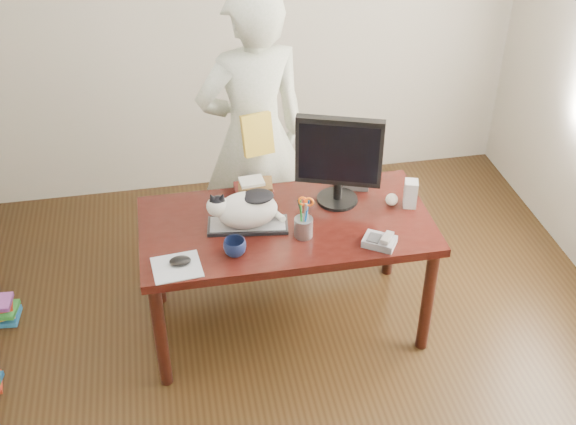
% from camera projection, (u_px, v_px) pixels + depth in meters
% --- Properties ---
extents(room, '(4.50, 4.50, 4.50)m').
position_uv_depth(room, '(312.00, 191.00, 3.13)').
color(room, black).
rests_on(room, ground).
extents(desk, '(1.60, 0.80, 0.75)m').
position_uv_depth(desk, '(284.00, 235.00, 4.11)').
color(desk, black).
rests_on(desk, ground).
extents(keyboard, '(0.45, 0.22, 0.03)m').
position_uv_depth(keyboard, '(248.00, 225.00, 3.91)').
color(keyboard, black).
rests_on(keyboard, desk).
extents(cat, '(0.43, 0.25, 0.24)m').
position_uv_depth(cat, '(245.00, 209.00, 3.84)').
color(cat, silver).
rests_on(cat, keyboard).
extents(monitor, '(0.47, 0.30, 0.54)m').
position_uv_depth(monitor, '(339.00, 157.00, 3.94)').
color(monitor, black).
rests_on(monitor, desk).
extents(pen_cup, '(0.13, 0.13, 0.25)m').
position_uv_depth(pen_cup, '(304.00, 225.00, 3.82)').
color(pen_cup, gray).
rests_on(pen_cup, desk).
extents(mousepad, '(0.26, 0.24, 0.01)m').
position_uv_depth(mousepad, '(177.00, 267.00, 3.64)').
color(mousepad, '#B6BCC3').
rests_on(mousepad, desk).
extents(mouse, '(0.12, 0.08, 0.04)m').
position_uv_depth(mouse, '(180.00, 261.00, 3.64)').
color(mouse, black).
rests_on(mouse, mousepad).
extents(coffee_mug, '(0.17, 0.17, 0.09)m').
position_uv_depth(coffee_mug, '(235.00, 247.00, 3.70)').
color(coffee_mug, black).
rests_on(coffee_mug, desk).
extents(phone, '(0.20, 0.19, 0.08)m').
position_uv_depth(phone, '(380.00, 241.00, 3.78)').
color(phone, slate).
rests_on(phone, desk).
extents(speaker, '(0.09, 0.10, 0.16)m').
position_uv_depth(speaker, '(410.00, 194.00, 4.04)').
color(speaker, '#ACACAF').
rests_on(speaker, desk).
extents(baseball, '(0.07, 0.07, 0.07)m').
position_uv_depth(baseball, '(392.00, 200.00, 4.07)').
color(baseball, white).
rests_on(baseball, desk).
extents(book_stack, '(0.23, 0.17, 0.08)m').
position_uv_depth(book_stack, '(254.00, 187.00, 4.18)').
color(book_stack, '#551916').
rests_on(book_stack, desk).
extents(calculator, '(0.20, 0.23, 0.06)m').
position_uv_depth(calculator, '(356.00, 178.00, 4.27)').
color(calculator, slate).
rests_on(calculator, desk).
extents(person, '(0.76, 0.58, 1.88)m').
position_uv_depth(person, '(254.00, 137.00, 4.35)').
color(person, silver).
rests_on(person, ground).
extents(held_book, '(0.19, 0.14, 0.25)m').
position_uv_depth(held_book, '(257.00, 134.00, 4.15)').
color(held_book, gold).
rests_on(held_book, person).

